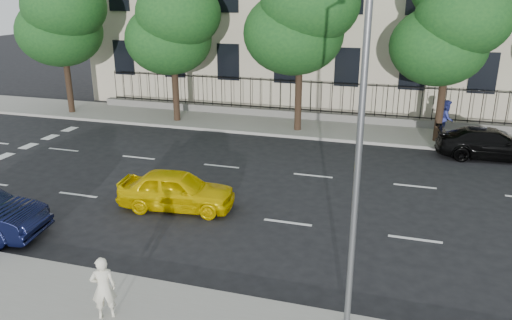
{
  "coord_description": "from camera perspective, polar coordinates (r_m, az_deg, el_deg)",
  "views": [
    {
      "loc": [
        3.26,
        -11.95,
        7.28
      ],
      "look_at": [
        -1.24,
        3.0,
        1.88
      ],
      "focal_mm": 35.0,
      "sensor_mm": 36.0,
      "label": 1
    }
  ],
  "objects": [
    {
      "name": "street_light",
      "position": [
        10.43,
        12.31,
        6.85
      ],
      "size": [
        0.25,
        3.32,
        8.05
      ],
      "color": "slate",
      "rests_on": "near_sidewalk"
    },
    {
      "name": "pedestrian_far",
      "position": [
        26.9,
        20.91,
        4.48
      ],
      "size": [
        0.86,
        1.02,
        1.86
      ],
      "primitive_type": "imported",
      "rotation": [
        0.0,
        0.0,
        1.38
      ],
      "color": "navy",
      "rests_on": "far_sidewalk"
    },
    {
      "name": "tree_c",
      "position": [
        25.86,
        5.32,
        17.07
      ],
      "size": [
        5.89,
        5.5,
        9.8
      ],
      "color": "#382619",
      "rests_on": "far_sidewalk"
    },
    {
      "name": "black_sedan",
      "position": [
        24.67,
        25.24,
        1.7
      ],
      "size": [
        4.82,
        2.29,
        1.36
      ],
      "primitive_type": "imported",
      "rotation": [
        0.0,
        0.0,
        1.66
      ],
      "color": "black",
      "rests_on": "ground"
    },
    {
      "name": "iron_fence",
      "position": [
        28.62,
        9.78,
        5.4
      ],
      "size": [
        30.0,
        0.5,
        2.2
      ],
      "color": "slate",
      "rests_on": "far_sidewalk"
    },
    {
      "name": "woman_near",
      "position": [
        12.04,
        -17.04,
        -13.78
      ],
      "size": [
        0.67,
        0.6,
        1.53
      ],
      "primitive_type": "imported",
      "rotation": [
        0.0,
        0.0,
        3.68
      ],
      "color": "white",
      "rests_on": "near_sidewalk"
    },
    {
      "name": "tree_d",
      "position": [
        25.41,
        21.45,
        14.56
      ],
      "size": [
        5.34,
        4.94,
        8.84
      ],
      "color": "#382619",
      "rests_on": "far_sidewalk"
    },
    {
      "name": "tree_a",
      "position": [
        31.8,
        -21.3,
        15.76
      ],
      "size": [
        5.71,
        5.31,
        9.39
      ],
      "color": "#382619",
      "rests_on": "far_sidewalk"
    },
    {
      "name": "tree_b",
      "position": [
        28.14,
        -9.39,
        15.91
      ],
      "size": [
        5.53,
        5.12,
        8.97
      ],
      "color": "#382619",
      "rests_on": "far_sidewalk"
    },
    {
      "name": "lane_markings",
      "position": [
        18.5,
        5.25,
        -4.16
      ],
      "size": [
        49.6,
        4.62,
        0.01
      ],
      "primitive_type": null,
      "color": "silver",
      "rests_on": "ground"
    },
    {
      "name": "far_sidewalk",
      "position": [
        27.13,
        9.25,
        3.42
      ],
      "size": [
        60.0,
        4.0,
        0.15
      ],
      "primitive_type": "cube",
      "color": "gray",
      "rests_on": "ground"
    },
    {
      "name": "yellow_taxi",
      "position": [
        17.44,
        -9.05,
        -3.39
      ],
      "size": [
        4.18,
        2.08,
        1.37
      ],
      "primitive_type": "imported",
      "rotation": [
        0.0,
        0.0,
        1.69
      ],
      "color": "#E4C000",
      "rests_on": "ground"
    },
    {
      "name": "ground",
      "position": [
        14.36,
        1.31,
        -11.37
      ],
      "size": [
        120.0,
        120.0,
        0.0
      ],
      "primitive_type": "plane",
      "color": "black",
      "rests_on": "ground"
    }
  ]
}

